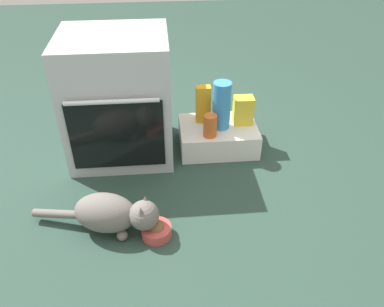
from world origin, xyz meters
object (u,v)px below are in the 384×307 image
Objects in this scene: water_bottle at (222,105)px; snack_bag at (243,110)px; oven at (118,98)px; cat at (113,213)px; sauce_jar at (210,126)px; pantry_cabinet at (218,136)px; juice_carton at (203,104)px; food_bowl at (156,230)px.

water_bottle is 0.16m from snack_bag.
oven is 4.16× the size of snack_bag.
cat is at bearing -137.58° from snack_bag.
cat is 0.80m from sauce_jar.
snack_bag is (0.16, 0.02, 0.17)m from pantry_cabinet.
sauce_jar is 0.15m from water_bottle.
oven is 2.50× the size of water_bottle.
juice_carton is at bearing 169.07° from snack_bag.
water_bottle is 0.13m from juice_carton.
water_bottle reaches higher than cat.
snack_bag is 0.75× the size of juice_carton.
juice_carton is at bearing 6.51° from oven.
snack_bag is (0.22, 0.13, 0.02)m from sauce_jar.
water_bottle is at bearing -167.23° from snack_bag.
snack_bag is (0.56, 0.76, 0.21)m from food_bowl.
pantry_cabinet is 0.23m from juice_carton.
sauce_jar is at bearing 60.99° from cat.
snack_bag is at bearing 12.77° from water_bottle.
juice_carton is (0.51, 0.06, -0.10)m from oven.
cat is (-0.21, 0.05, 0.08)m from food_bowl.
pantry_cabinet is 0.20m from sauce_jar.
cat is 0.94m from water_bottle.
juice_carton is (0.32, 0.80, 0.24)m from food_bowl.
snack_bag is (0.76, 0.01, -0.13)m from oven.
food_bowl is 1.06× the size of sauce_jar.
water_bottle is at bearing 59.97° from food_bowl.
pantry_cabinet reaches higher than food_bowl.
sauce_jar reaches higher than cat.
juice_carton is at bearing 142.02° from water_bottle.
cat is at bearing -133.02° from water_bottle.
oven reaches higher than sauce_jar.
sauce_jar is (-0.07, -0.11, 0.15)m from pantry_cabinet.
oven is 5.35× the size of sauce_jar.
pantry_cabinet is at bearing 57.59° from sauce_jar.
pantry_cabinet is 0.23m from water_bottle.
juice_carton is at bearing 97.16° from sauce_jar.
snack_bag reaches higher than pantry_cabinet.
food_bowl is 0.23× the size of cat.
oven reaches higher than juice_carton.
sauce_jar reaches higher than food_bowl.
pantry_cabinet is 1.61× the size of water_bottle.
juice_carton is (-0.10, 0.08, -0.03)m from water_bottle.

